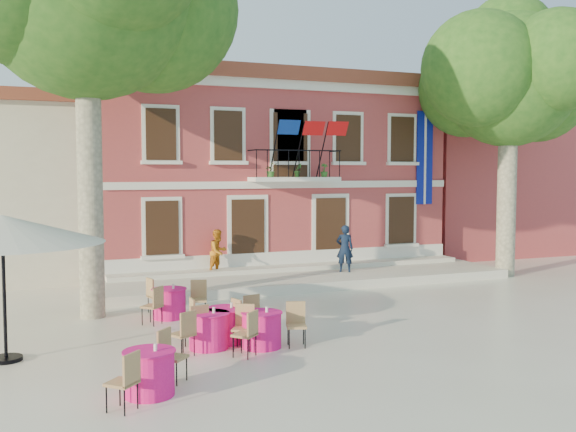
# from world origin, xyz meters

# --- Properties ---
(ground) EXTENTS (90.00, 90.00, 0.00)m
(ground) POSITION_xyz_m (0.00, 0.00, 0.00)
(ground) COLOR beige
(ground) RESTS_ON ground
(main_building) EXTENTS (13.50, 9.59, 7.50)m
(main_building) POSITION_xyz_m (2.00, 9.99, 3.78)
(main_building) COLOR #AE3E3F
(main_building) RESTS_ON ground
(neighbor_east) EXTENTS (9.40, 9.40, 6.40)m
(neighbor_east) POSITION_xyz_m (14.00, 11.00, 3.22)
(neighbor_east) COLOR #AE3E3F
(neighbor_east) RESTS_ON ground
(terrace) EXTENTS (14.00, 3.40, 0.30)m
(terrace) POSITION_xyz_m (2.00, 4.40, 0.15)
(terrace) COLOR silver
(terrace) RESTS_ON ground
(plane_tree_east) EXTENTS (4.83, 4.83, 9.48)m
(plane_tree_east) POSITION_xyz_m (9.30, 3.22, 6.97)
(plane_tree_east) COLOR #A59E84
(plane_tree_east) RESTS_ON ground
(patio_umbrella) EXTENTS (3.93, 3.93, 2.92)m
(patio_umbrella) POSITION_xyz_m (-7.11, -1.65, 2.63)
(patio_umbrella) COLOR black
(patio_umbrella) RESTS_ON ground
(pedestrian_navy) EXTENTS (0.70, 0.59, 1.63)m
(pedestrian_navy) POSITION_xyz_m (3.39, 4.38, 1.11)
(pedestrian_navy) COLOR black
(pedestrian_navy) RESTS_ON terrace
(pedestrian_orange) EXTENTS (0.93, 0.87, 1.52)m
(pedestrian_orange) POSITION_xyz_m (-0.80, 5.53, 1.06)
(pedestrian_orange) COLOR orange
(pedestrian_orange) RESTS_ON terrace
(cafe_table_0) EXTENTS (1.87, 1.63, 0.95)m
(cafe_table_0) POSITION_xyz_m (-3.11, -2.24, 0.43)
(cafe_table_0) COLOR #F2167A
(cafe_table_0) RESTS_ON ground
(cafe_table_1) EXTENTS (1.97, 0.90, 0.95)m
(cafe_table_1) POSITION_xyz_m (-2.62, -1.90, 0.42)
(cafe_table_1) COLOR #F2167A
(cafe_table_1) RESTS_ON ground
(cafe_table_2) EXTENTS (1.62, 1.68, 0.95)m
(cafe_table_2) POSITION_xyz_m (-4.76, -4.69, 0.42)
(cafe_table_2) COLOR #F2167A
(cafe_table_2) RESTS_ON ground
(cafe_table_3) EXTENTS (1.81, 1.81, 0.95)m
(cafe_table_3) POSITION_xyz_m (-3.36, 0.90, 0.43)
(cafe_table_3) COLOR #F2167A
(cafe_table_3) RESTS_ON ground
(cafe_table_4) EXTENTS (1.82, 1.79, 0.95)m
(cafe_table_4) POSITION_xyz_m (-2.04, -2.58, 0.43)
(cafe_table_4) COLOR #F2167A
(cafe_table_4) RESTS_ON ground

